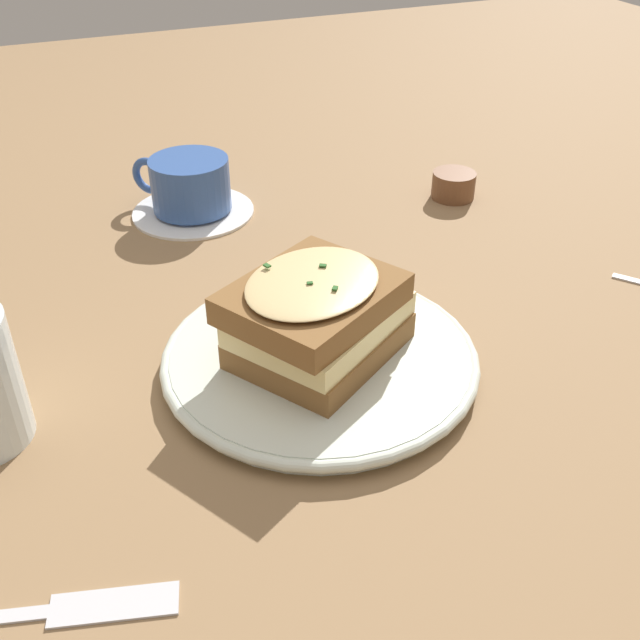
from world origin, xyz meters
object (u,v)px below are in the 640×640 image
(teacup_with_saucer, at_px, (190,189))
(fork, at_px, (49,611))
(dinner_plate, at_px, (320,359))
(condiment_pot, at_px, (453,185))
(sandwich, at_px, (317,316))

(teacup_with_saucer, height_order, fork, teacup_with_saucer)
(dinner_plate, xyz_separation_m, condiment_pot, (-0.24, 0.27, 0.01))
(sandwich, bearing_deg, fork, -56.57)
(dinner_plate, xyz_separation_m, sandwich, (0.00, -0.00, 0.04))
(fork, bearing_deg, dinner_plate, 138.33)
(fork, distance_m, condiment_pot, 0.64)
(teacup_with_saucer, distance_m, condiment_pot, 0.30)
(sandwich, height_order, fork, sandwich)
(dinner_plate, bearing_deg, sandwich, -83.72)
(sandwich, height_order, teacup_with_saucer, sandwich)
(sandwich, xyz_separation_m, condiment_pot, (-0.24, 0.27, -0.04))
(condiment_pot, bearing_deg, fork, -51.84)
(sandwich, bearing_deg, dinner_plate, 96.28)
(dinner_plate, height_order, teacup_with_saucer, teacup_with_saucer)
(dinner_plate, distance_m, fork, 0.27)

